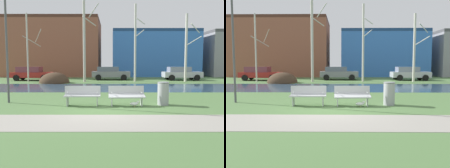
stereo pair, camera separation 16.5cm
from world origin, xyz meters
The scene contains 18 objects.
ground_plane centered at (0.00, 10.00, 0.00)m, with size 120.00×120.00×0.00m, color #4C703D.
paved_path_strip centered at (0.00, -2.01, 0.01)m, with size 60.00×2.15×0.01m, color gray.
river_band centered at (0.00, 8.75, 0.00)m, with size 80.00×6.13×0.01m, color #33516B.
soil_mound centered at (-5.14, 12.98, 0.00)m, with size 2.85×2.76×1.99m, color #423021.
bench_left centered at (-0.98, 0.97, 0.47)m, with size 1.62×0.62×0.87m.
bench_right centered at (0.98, 0.97, 0.47)m, with size 1.62×0.62×0.87m.
trash_bin centered at (2.64, 1.15, 0.54)m, with size 0.53×0.53×1.04m.
seagull centered at (1.31, 0.71, 0.13)m, with size 0.44×0.16×0.26m.
streetlamp centered at (-4.61, 1.75, 4.10)m, with size 0.32×0.32×6.28m.
birch_far_left centered at (-7.93, 14.05, 3.42)m, with size 1.54×2.79×6.71m.
birch_left centered at (-2.37, 14.19, 4.69)m, with size 1.63×2.68×9.19m.
birch_center_left centered at (2.67, 14.44, 3.91)m, with size 1.07×1.83×7.69m.
birch_center centered at (7.79, 14.46, 3.46)m, with size 1.60×2.74×6.75m.
parked_van_nearest_red centered at (-8.38, 16.27, 0.77)m, with size 4.39×2.18×1.47m.
parked_sedan_second_grey centered at (0.12, 17.02, 0.77)m, with size 4.22×2.07×1.46m.
parked_hatch_third_silver centered at (7.89, 16.52, 0.77)m, with size 4.13×2.07×1.46m.
building_brick_low centered at (-8.14, 25.91, 4.03)m, with size 13.34×9.44×8.07m.
building_blue_store centered at (6.37, 26.79, 3.21)m, with size 11.83×9.77×6.41m.
Camera 1 is at (0.33, -9.47, 1.91)m, focal length 38.08 mm.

